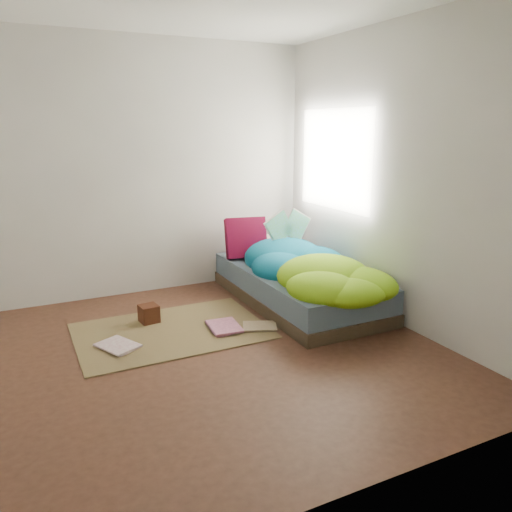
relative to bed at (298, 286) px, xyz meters
The scene contains 12 objects.
ground 1.43m from the bed, 149.45° to the right, with size 3.50×3.50×0.00m, color #402418.
room_walls 2.02m from the bed, 149.42° to the right, with size 3.54×3.54×2.62m.
bed is the anchor object (origin of this frame).
duvet 0.41m from the bed, 90.00° to the right, with size 0.96×1.84×0.34m, color #085781, non-canonical shape.
rug 1.39m from the bed, behind, with size 1.60×1.10×0.01m, color brown.
pillow_floral 0.84m from the bed, 81.40° to the left, with size 0.59×0.36×0.13m, color beige.
pillow_magenta 0.82m from the bed, 111.42° to the left, with size 0.43×0.14×0.43m, color #510528.
open_book 0.73m from the bed, 78.75° to the left, with size 0.45×0.10×0.27m, color green, non-canonical shape.
wooden_box 1.50m from the bed, behind, with size 0.16×0.16×0.16m, color #38190C.
floor_book_a 2.00m from the bed, 169.39° to the right, with size 0.24×0.33×0.02m, color silver.
floor_book_b 1.13m from the bed, 162.97° to the right, with size 0.26×0.34×0.03m, color pink.
floor_book_c 0.90m from the bed, 141.57° to the right, with size 0.21×0.29×0.02m, color tan.
Camera 1 is at (-1.26, -3.39, 1.73)m, focal length 35.00 mm.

